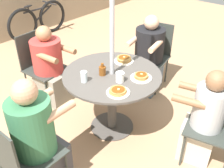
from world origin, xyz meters
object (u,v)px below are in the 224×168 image
object	(u,v)px
pancake_plate_b	(141,77)
patio_chair_west	(40,62)
pancake_plate_c	(118,91)
drinking_glass_a	(84,77)
diner_west	(50,69)
pancake_plate_a	(124,59)
diner_north	(38,141)
syrup_bottle	(102,70)
patio_chair_east	(224,125)
patio_chair_north	(20,154)
patio_table	(112,86)
diner_south	(148,58)
bicycle	(38,20)
patio_chair_south	(153,51)
diner_east	(204,121)
coffee_cup	(120,77)

from	to	relation	value
pancake_plate_b	patio_chair_west	bearing A→B (deg)	99.04
pancake_plate_c	drinking_glass_a	bearing A→B (deg)	100.32
pancake_plate_c	patio_chair_west	bearing A→B (deg)	85.09
diner_west	pancake_plate_c	xyz separation A→B (m)	(-0.14, -1.28, 0.29)
pancake_plate_a	drinking_glass_a	size ratio (longest dim) A/B	1.99
diner_north	syrup_bottle	bearing A→B (deg)	93.92
patio_chair_east	pancake_plate_b	bearing A→B (deg)	86.54
patio_chair_north	patio_chair_east	distance (m)	1.85
patio_table	patio_chair_north	bearing A→B (deg)	-178.39
patio_chair_north	pancake_plate_a	world-z (taller)	patio_chair_north
diner_south	bicycle	size ratio (longest dim) A/B	0.77
diner_south	bicycle	world-z (taller)	diner_south
patio_chair_west	pancake_plate_a	bearing A→B (deg)	105.14
pancake_plate_a	drinking_glass_a	world-z (taller)	drinking_glass_a
pancake_plate_c	patio_chair_south	bearing A→B (deg)	20.03
pancake_plate_b	syrup_bottle	distance (m)	0.41
patio_chair_east	diner_east	size ratio (longest dim) A/B	0.86
diner_east	patio_chair_east	bearing A→B (deg)	-90.00
patio_chair_south	drinking_glass_a	distance (m)	1.51
syrup_bottle	drinking_glass_a	bearing A→B (deg)	168.39
diner_east	pancake_plate_a	bearing A→B (deg)	72.90
patio_chair_south	pancake_plate_a	size ratio (longest dim) A/B	4.00
diner_west	coffee_cup	world-z (taller)	diner_west
patio_table	patio_chair_west	world-z (taller)	patio_chair_west
patio_chair_east	drinking_glass_a	bearing A→B (deg)	101.26
diner_east	pancake_plate_c	xyz separation A→B (m)	(-0.47, 0.70, 0.28)
pancake_plate_b	drinking_glass_a	distance (m)	0.59
patio_chair_west	pancake_plate_a	world-z (taller)	patio_chair_west
pancake_plate_a	pancake_plate_b	bearing A→B (deg)	-115.34
pancake_plate_b	syrup_bottle	xyz separation A→B (m)	(-0.21, 0.35, 0.03)
patio_table	diner_south	xyz separation A→B (m)	(0.98, 0.19, -0.10)
patio_chair_west	bicycle	world-z (taller)	patio_chair_west
patio_table	patio_chair_north	size ratio (longest dim) A/B	1.17
diner_north	coffee_cup	bearing A→B (deg)	80.11
diner_east	patio_chair_west	size ratio (longest dim) A/B	1.16
diner_north	patio_table	bearing A→B (deg)	90.00
diner_north	patio_chair_east	bearing A→B (deg)	47.18
diner_west	coffee_cup	distance (m)	1.21
patio_chair_east	diner_west	bearing A→B (deg)	86.16
diner_west	syrup_bottle	distance (m)	0.99
patio_chair_east	diner_west	world-z (taller)	diner_west
diner_north	patio_chair_south	world-z (taller)	diner_north
diner_north	diner_south	bearing A→B (deg)	94.77
patio_chair_west	drinking_glass_a	distance (m)	1.13
patio_table	patio_chair_south	distance (m)	1.19
pancake_plate_b	pancake_plate_a	bearing A→B (deg)	64.66
patio_chair_north	diner_west	world-z (taller)	diner_west
patio_chair_west	coffee_cup	xyz separation A→B (m)	(0.04, -1.35, 0.29)
pancake_plate_c	drinking_glass_a	size ratio (longest dim) A/B	1.99
diner_west	pancake_plate_a	bearing A→B (deg)	107.95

